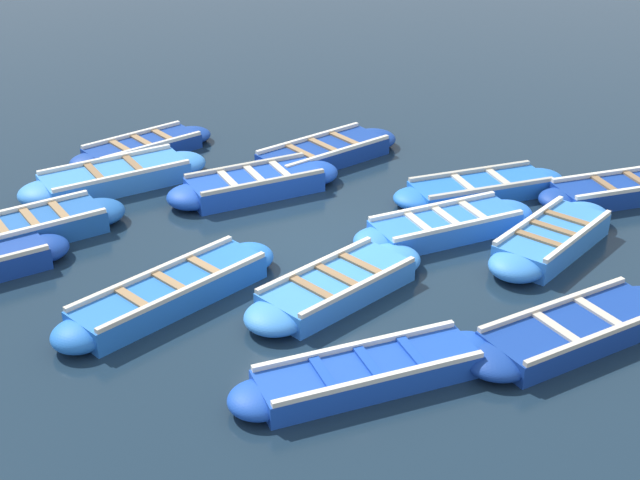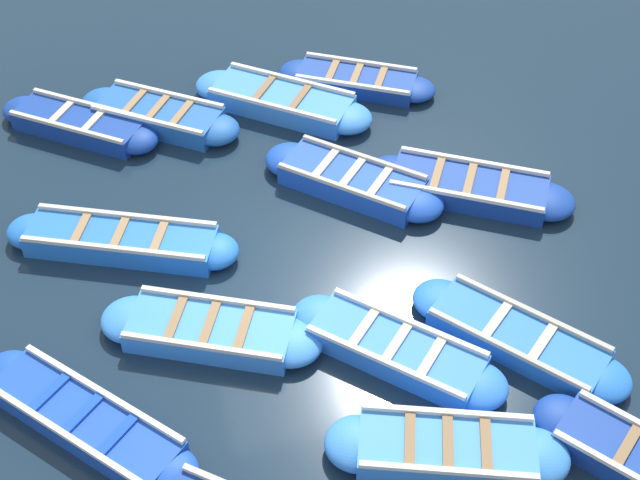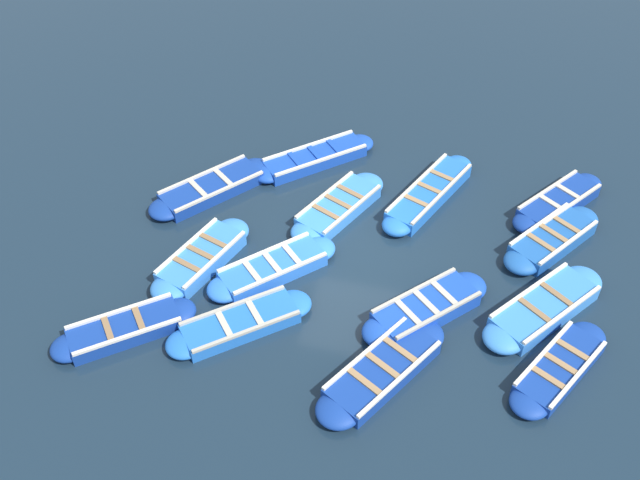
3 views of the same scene
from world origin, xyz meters
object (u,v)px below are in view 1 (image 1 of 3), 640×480
(boat_centre, at_px, (368,373))
(boat_broadside, at_px, (32,229))
(boat_outer_right, at_px, (576,331))
(boat_inner_gap, at_px, (480,188))
(boat_end_of_row, at_px, (143,148))
(boat_drifting, at_px, (337,286))
(boat_far_corner, at_px, (255,184))
(boat_tucked, at_px, (552,239))
(boat_alongside, at_px, (619,191))
(boat_stern_in, at_px, (115,178))
(boat_mid_row, at_px, (170,293))
(boat_near_quay, at_px, (445,226))
(boat_bow_out, at_px, (323,154))

(boat_centre, relative_size, boat_broadside, 1.02)
(boat_centre, height_order, boat_outer_right, boat_outer_right)
(boat_inner_gap, height_order, boat_end_of_row, boat_inner_gap)
(boat_drifting, bearing_deg, boat_far_corner, 43.05)
(boat_drifting, relative_size, boat_tucked, 1.03)
(boat_alongside, distance_m, boat_tucked, 2.62)
(boat_stern_in, xyz_separation_m, boat_tucked, (0.45, -8.11, 0.00))
(boat_mid_row, height_order, boat_tucked, boat_tucked)
(boat_drifting, bearing_deg, boat_near_quay, -21.54)
(boat_drifting, distance_m, boat_tucked, 3.86)
(boat_alongside, xyz_separation_m, boat_mid_row, (-6.28, 5.84, 0.02))
(boat_inner_gap, distance_m, boat_drifting, 4.53)
(boat_inner_gap, distance_m, boat_far_corner, 4.20)
(boat_alongside, relative_size, boat_outer_right, 0.88)
(boat_drifting, xyz_separation_m, boat_near_quay, (2.56, -1.01, 0.00))
(boat_stern_in, height_order, boat_drifting, boat_stern_in)
(boat_drifting, height_order, boat_tucked, boat_tucked)
(boat_centre, distance_m, boat_outer_right, 3.07)
(boat_drifting, height_order, boat_end_of_row, boat_drifting)
(boat_stern_in, xyz_separation_m, boat_broadside, (-2.36, 0.11, 0.00))
(boat_stern_in, relative_size, boat_end_of_row, 1.10)
(boat_centre, relative_size, boat_tucked, 0.98)
(boat_alongside, distance_m, boat_bow_out, 5.75)
(boat_near_quay, bearing_deg, boat_tucked, -85.74)
(boat_mid_row, bearing_deg, boat_end_of_row, 35.33)
(boat_inner_gap, xyz_separation_m, boat_near_quay, (-1.81, 0.20, 0.02))
(boat_centre, relative_size, boat_bow_out, 0.90)
(boat_inner_gap, relative_size, boat_end_of_row, 0.99)
(boat_stern_in, xyz_separation_m, boat_near_quay, (0.32, -6.34, -0.01))
(boat_end_of_row, bearing_deg, boat_drifting, -123.90)
(boat_near_quay, bearing_deg, boat_alongside, -45.14)
(boat_mid_row, distance_m, boat_stern_in, 4.58)
(boat_near_quay, height_order, boat_tucked, boat_tucked)
(boat_far_corner, height_order, boat_tucked, boat_tucked)
(boat_end_of_row, relative_size, boat_broadside, 1.00)
(boat_mid_row, xyz_separation_m, boat_tucked, (3.80, -4.98, 0.00))
(boat_bow_out, xyz_separation_m, boat_near_quay, (-2.30, -3.12, 0.00))
(boat_mid_row, xyz_separation_m, boat_near_quay, (3.67, -3.22, -0.02))
(boat_broadside, bearing_deg, boat_end_of_row, 3.98)
(boat_centre, xyz_separation_m, boat_tucked, (4.58, -1.64, 0.03))
(boat_end_of_row, height_order, boat_far_corner, boat_far_corner)
(boat_centre, distance_m, boat_broadside, 6.81)
(boat_stern_in, distance_m, boat_broadside, 2.37)
(boat_tucked, bearing_deg, boat_far_corner, 87.49)
(boat_bow_out, bearing_deg, boat_inner_gap, -98.45)
(boat_alongside, height_order, boat_far_corner, boat_far_corner)
(boat_mid_row, xyz_separation_m, boat_inner_gap, (5.47, -3.42, -0.03))
(boat_centre, height_order, boat_drifting, boat_drifting)
(boat_outer_right, bearing_deg, boat_near_quay, 45.05)
(boat_near_quay, bearing_deg, boat_stern_in, 92.86)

